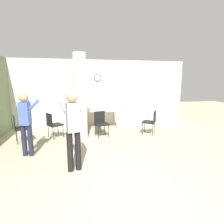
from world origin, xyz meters
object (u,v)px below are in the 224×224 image
(bottle_on_table, at_px, (91,108))
(person_playing_front, at_px, (73,125))
(chair_near_pillar, at_px, (53,123))
(chair_mid_room, at_px, (151,121))
(chair_by_left_wall, at_px, (20,127))
(chair_table_left, at_px, (80,121))
(person_watching_back, at_px, (26,119))
(folding_table, at_px, (94,111))
(chair_table_front, at_px, (101,122))

(bottle_on_table, distance_m, person_playing_front, 3.54)
(chair_near_pillar, bearing_deg, bottle_on_table, 40.15)
(chair_mid_room, bearing_deg, chair_by_left_wall, -179.63)
(chair_table_left, distance_m, person_watching_back, 2.14)
(folding_table, bearing_deg, person_watching_back, -128.76)
(person_watching_back, bearing_deg, folding_table, 51.24)
(person_watching_back, xyz_separation_m, person_playing_front, (1.19, -1.00, 0.05))
(bottle_on_table, bearing_deg, chair_table_left, -115.74)
(folding_table, distance_m, person_watching_back, 3.10)
(chair_table_front, bearing_deg, folding_table, 96.84)
(chair_table_front, distance_m, person_watching_back, 2.46)
(bottle_on_table, relative_size, chair_mid_room, 0.31)
(folding_table, distance_m, chair_mid_room, 2.34)
(chair_near_pillar, xyz_separation_m, person_playing_front, (0.73, -2.34, 0.51))
(chair_table_left, height_order, person_watching_back, person_watching_back)
(bottle_on_table, bearing_deg, chair_table_front, -77.92)
(chair_table_front, bearing_deg, chair_table_left, 154.67)
(bottle_on_table, xyz_separation_m, chair_table_front, (0.26, -1.23, -0.33))
(bottle_on_table, height_order, chair_table_front, bottle_on_table)
(chair_near_pillar, xyz_separation_m, chair_table_left, (0.91, 0.23, 0.00))
(person_playing_front, bearing_deg, bottle_on_table, 79.99)
(bottle_on_table, xyz_separation_m, chair_table_left, (-0.44, -0.90, -0.33))
(chair_near_pillar, xyz_separation_m, person_watching_back, (-0.46, -1.34, 0.45))
(chair_near_pillar, bearing_deg, chair_table_left, 14.30)
(chair_table_front, bearing_deg, bottle_on_table, 102.08)
(chair_near_pillar, height_order, chair_table_front, same)
(bottle_on_table, height_order, person_watching_back, person_watching_back)
(chair_near_pillar, bearing_deg, person_watching_back, -108.97)
(person_watching_back, height_order, person_playing_front, person_playing_front)
(chair_table_left, distance_m, chair_by_left_wall, 1.95)
(folding_table, xyz_separation_m, person_watching_back, (-1.93, -2.41, 0.27))
(chair_table_left, distance_m, chair_mid_room, 2.55)
(chair_near_pillar, bearing_deg, chair_mid_room, -3.67)
(bottle_on_table, xyz_separation_m, person_watching_back, (-1.81, -2.48, 0.12))
(chair_table_left, bearing_deg, person_playing_front, -93.97)
(folding_table, relative_size, person_playing_front, 1.10)
(bottle_on_table, height_order, chair_by_left_wall, bottle_on_table)
(folding_table, relative_size, chair_mid_room, 2.18)
(chair_near_pillar, xyz_separation_m, chair_by_left_wall, (-0.98, -0.25, 0.00))
(chair_by_left_wall, bearing_deg, bottle_on_table, 30.72)
(chair_by_left_wall, xyz_separation_m, person_watching_back, (0.52, -1.10, 0.45))
(bottle_on_table, xyz_separation_m, chair_mid_room, (2.07, -1.35, -0.33))
(chair_near_pillar, distance_m, chair_by_left_wall, 1.01)
(bottle_on_table, relative_size, person_watching_back, 0.16)
(chair_mid_room, distance_m, person_playing_front, 3.46)
(chair_by_left_wall, relative_size, person_watching_back, 0.53)
(chair_by_left_wall, xyz_separation_m, chair_table_front, (2.59, 0.15, 0.00))
(person_watching_back, bearing_deg, chair_mid_room, 16.17)
(chair_by_left_wall, relative_size, person_playing_front, 0.50)
(folding_table, relative_size, chair_near_pillar, 2.18)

